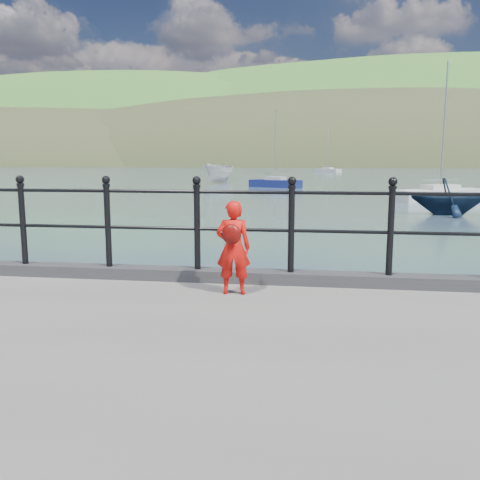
% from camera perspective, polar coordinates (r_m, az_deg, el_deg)
% --- Properties ---
extents(ground, '(600.00, 600.00, 0.00)m').
position_cam_1_polar(ground, '(6.98, 0.56, -12.42)').
color(ground, '#2D4251').
rests_on(ground, ground).
extents(kerb, '(60.00, 0.30, 0.15)m').
position_cam_1_polar(kerb, '(6.52, 0.40, -4.07)').
color(kerb, '#28282B').
rests_on(kerb, quay).
extents(railing, '(18.11, 0.11, 1.20)m').
position_cam_1_polar(railing, '(6.39, 0.41, 2.49)').
color(railing, black).
rests_on(railing, kerb).
extents(far_shore, '(830.00, 200.00, 156.00)m').
position_cam_1_polar(far_shore, '(249.96, 16.82, 2.87)').
color(far_shore, '#333A21').
rests_on(far_shore, ground).
extents(child, '(0.42, 0.34, 1.09)m').
position_cam_1_polar(child, '(5.85, -0.77, -0.80)').
color(child, red).
rests_on(child, quay).
extents(launch_white, '(3.54, 5.89, 2.14)m').
position_cam_1_polar(launch_white, '(55.93, -2.39, 7.50)').
color(launch_white, silver).
rests_on(launch_white, ground).
extents(launch_navy, '(3.43, 3.01, 1.72)m').
position_cam_1_polar(launch_navy, '(25.46, 22.33, 4.54)').
color(launch_navy, black).
rests_on(launch_navy, ground).
extents(sailboat_deep, '(5.53, 5.32, 8.77)m').
position_cam_1_polar(sailboat_deep, '(104.82, 9.81, 7.69)').
color(sailboat_deep, beige).
rests_on(sailboat_deep, ground).
extents(sailboat_near, '(6.31, 4.65, 8.63)m').
position_cam_1_polar(sailboat_near, '(34.41, 21.52, 4.72)').
color(sailboat_near, silver).
rests_on(sailboat_near, ground).
extents(sailboat_port, '(5.05, 3.44, 7.21)m').
position_cam_1_polar(sailboat_port, '(47.23, 3.98, 6.32)').
color(sailboat_port, navy).
rests_on(sailboat_port, ground).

